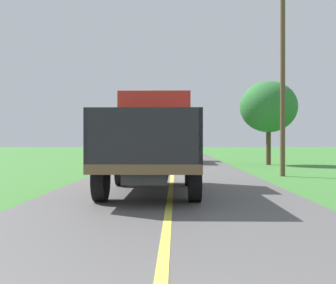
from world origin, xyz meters
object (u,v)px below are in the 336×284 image
at_px(banana_truck_far, 171,140).
at_px(roadside_tree_near_left, 269,107).
at_px(banana_truck_near, 153,140).
at_px(utility_pole_roadside, 283,73).

height_order(banana_truck_far, roadside_tree_near_left, roadside_tree_near_left).
bearing_deg(banana_truck_far, banana_truck_near, -91.16).
distance_m(banana_truck_far, utility_pole_roadside, 12.06).
bearing_deg(utility_pole_roadside, roadside_tree_near_left, 81.31).
xyz_separation_m(banana_truck_far, utility_pole_roadside, (4.67, -10.79, 2.71)).
relative_size(banana_truck_near, banana_truck_far, 1.00).
relative_size(utility_pole_roadside, roadside_tree_near_left, 1.55).
bearing_deg(banana_truck_far, roadside_tree_near_left, -24.04).
height_order(utility_pole_roadside, roadside_tree_near_left, utility_pole_roadside).
distance_m(utility_pole_roadside, roadside_tree_near_left, 8.27).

